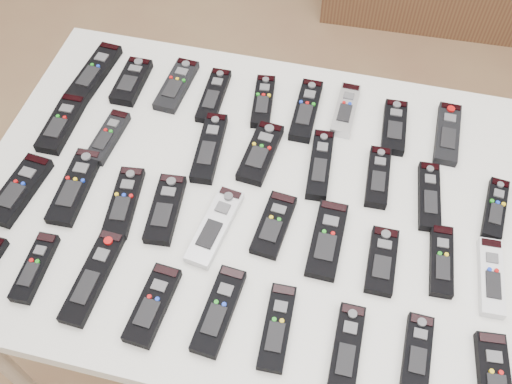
% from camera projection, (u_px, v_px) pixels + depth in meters
% --- Properties ---
extents(ground, '(4.00, 4.00, 0.00)m').
position_uv_depth(ground, '(278.00, 320.00, 1.91)').
color(ground, '#95654C').
rests_on(ground, ground).
extents(table, '(1.25, 0.88, 0.78)m').
position_uv_depth(table, '(256.00, 212.00, 1.30)').
color(table, white).
rests_on(table, ground).
extents(remote_0, '(0.07, 0.21, 0.02)m').
position_uv_depth(remote_0, '(95.00, 73.00, 1.46)').
color(remote_0, black).
rests_on(remote_0, table).
extents(remote_1, '(0.06, 0.15, 0.02)m').
position_uv_depth(remote_1, '(131.00, 81.00, 1.44)').
color(remote_1, black).
rests_on(remote_1, table).
extents(remote_2, '(0.07, 0.18, 0.02)m').
position_uv_depth(remote_2, '(177.00, 85.00, 1.44)').
color(remote_2, black).
rests_on(remote_2, table).
extents(remote_3, '(0.05, 0.18, 0.02)m').
position_uv_depth(remote_3, '(214.00, 95.00, 1.42)').
color(remote_3, black).
rests_on(remote_3, table).
extents(remote_4, '(0.07, 0.17, 0.02)m').
position_uv_depth(remote_4, '(263.00, 101.00, 1.40)').
color(remote_4, black).
rests_on(remote_4, table).
extents(remote_5, '(0.05, 0.19, 0.02)m').
position_uv_depth(remote_5, '(306.00, 110.00, 1.39)').
color(remote_5, black).
rests_on(remote_5, table).
extents(remote_6, '(0.05, 0.16, 0.02)m').
position_uv_depth(remote_6, '(345.00, 110.00, 1.39)').
color(remote_6, '#B7B7BC').
rests_on(remote_6, table).
extents(remote_7, '(0.06, 0.16, 0.02)m').
position_uv_depth(remote_7, '(394.00, 127.00, 1.35)').
color(remote_7, black).
rests_on(remote_7, table).
extents(remote_8, '(0.06, 0.18, 0.02)m').
position_uv_depth(remote_8, '(448.00, 134.00, 1.35)').
color(remote_8, black).
rests_on(remote_8, table).
extents(remote_9, '(0.06, 0.17, 0.02)m').
position_uv_depth(remote_9, '(61.00, 124.00, 1.36)').
color(remote_9, black).
rests_on(remote_9, table).
extents(remote_10, '(0.06, 0.16, 0.02)m').
position_uv_depth(remote_10, '(108.00, 137.00, 1.34)').
color(remote_10, black).
rests_on(remote_10, table).
extents(remote_11, '(0.07, 0.20, 0.02)m').
position_uv_depth(remote_11, '(209.00, 148.00, 1.32)').
color(remote_11, black).
rests_on(remote_11, table).
extents(remote_12, '(0.08, 0.18, 0.02)m').
position_uv_depth(remote_12, '(260.00, 153.00, 1.31)').
color(remote_12, black).
rests_on(remote_12, table).
extents(remote_13, '(0.06, 0.19, 0.02)m').
position_uv_depth(remote_13, '(320.00, 165.00, 1.29)').
color(remote_13, black).
rests_on(remote_13, table).
extents(remote_14, '(0.05, 0.16, 0.02)m').
position_uv_depth(remote_14, '(378.00, 177.00, 1.27)').
color(remote_14, black).
rests_on(remote_14, table).
extents(remote_15, '(0.06, 0.18, 0.02)m').
position_uv_depth(remote_15, '(429.00, 196.00, 1.24)').
color(remote_15, black).
rests_on(remote_15, table).
extents(remote_16, '(0.06, 0.16, 0.02)m').
position_uv_depth(remote_16, '(495.00, 209.00, 1.22)').
color(remote_16, black).
rests_on(remote_16, table).
extents(remote_17, '(0.08, 0.19, 0.02)m').
position_uv_depth(remote_17, '(19.00, 190.00, 1.25)').
color(remote_17, black).
rests_on(remote_17, table).
extents(remote_18, '(0.07, 0.20, 0.02)m').
position_uv_depth(remote_18, '(75.00, 186.00, 1.26)').
color(remote_18, black).
rests_on(remote_18, table).
extents(remote_19, '(0.07, 0.18, 0.02)m').
position_uv_depth(remote_19, '(124.00, 202.00, 1.23)').
color(remote_19, black).
rests_on(remote_19, table).
extents(remote_20, '(0.07, 0.17, 0.02)m').
position_uv_depth(remote_20, '(165.00, 209.00, 1.22)').
color(remote_20, black).
rests_on(remote_20, table).
extents(remote_21, '(0.08, 0.20, 0.02)m').
position_uv_depth(remote_21, '(215.00, 226.00, 1.20)').
color(remote_21, '#B7B7BC').
rests_on(remote_21, table).
extents(remote_22, '(0.07, 0.16, 0.02)m').
position_uv_depth(remote_22, '(274.00, 225.00, 1.20)').
color(remote_22, black).
rests_on(remote_22, table).
extents(remote_23, '(0.06, 0.18, 0.02)m').
position_uv_depth(remote_23, '(327.00, 240.00, 1.18)').
color(remote_23, black).
rests_on(remote_23, table).
extents(remote_24, '(0.05, 0.15, 0.02)m').
position_uv_depth(remote_24, '(382.00, 261.00, 1.15)').
color(remote_24, black).
rests_on(remote_24, table).
extents(remote_25, '(0.05, 0.16, 0.02)m').
position_uv_depth(remote_25, '(441.00, 261.00, 1.15)').
color(remote_25, black).
rests_on(remote_25, table).
extents(remote_26, '(0.05, 0.17, 0.02)m').
position_uv_depth(remote_26, '(491.00, 277.00, 1.13)').
color(remote_26, silver).
rests_on(remote_26, table).
extents(remote_28, '(0.05, 0.15, 0.02)m').
position_uv_depth(remote_28, '(35.00, 267.00, 1.14)').
color(remote_28, black).
rests_on(remote_28, table).
extents(remote_29, '(0.06, 0.21, 0.02)m').
position_uv_depth(remote_29, '(93.00, 277.00, 1.13)').
color(remote_29, black).
rests_on(remote_29, table).
extents(remote_30, '(0.07, 0.17, 0.02)m').
position_uv_depth(remote_30, '(153.00, 305.00, 1.09)').
color(remote_30, black).
rests_on(remote_30, table).
extents(remote_31, '(0.07, 0.18, 0.02)m').
position_uv_depth(remote_31, '(219.00, 310.00, 1.09)').
color(remote_31, black).
rests_on(remote_31, table).
extents(remote_32, '(0.05, 0.17, 0.02)m').
position_uv_depth(remote_32, '(277.00, 327.00, 1.07)').
color(remote_32, black).
rests_on(remote_32, table).
extents(remote_33, '(0.05, 0.17, 0.02)m').
position_uv_depth(remote_33, '(347.00, 349.00, 1.04)').
color(remote_33, black).
rests_on(remote_33, table).
extents(remote_34, '(0.05, 0.14, 0.02)m').
position_uv_depth(remote_34, '(417.00, 352.00, 1.04)').
color(remote_34, black).
rests_on(remote_34, table).
extents(remote_35, '(0.07, 0.17, 0.02)m').
position_uv_depth(remote_35, '(494.00, 379.00, 1.01)').
color(remote_35, black).
rests_on(remote_35, table).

